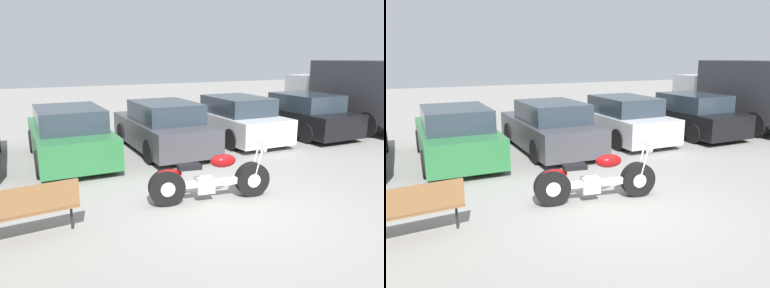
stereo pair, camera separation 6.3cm
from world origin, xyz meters
TOP-DOWN VIEW (x-y plane):
  - ground_plane at (0.00, 0.00)m, footprint 60.00×60.00m
  - motorcycle at (-0.26, 0.57)m, footprint 2.40×0.81m
  - parked_car_green at (-2.24, 4.69)m, footprint 1.88×4.23m
  - parked_car_dark_grey at (0.40, 4.69)m, footprint 1.88×4.23m
  - parked_car_silver at (3.04, 5.00)m, footprint 1.88×4.23m
  - parked_car_black at (5.69, 4.75)m, footprint 1.88×4.23m
  - delivery_truck at (8.42, 4.58)m, footprint 2.31×5.95m
  - park_bench at (-3.50, 0.31)m, footprint 1.60×0.54m

SIDE VIEW (x-z plane):
  - ground_plane at x=0.00m, z-range 0.00..0.00m
  - motorcycle at x=-0.26m, z-range -0.11..0.95m
  - park_bench at x=-3.50m, z-range 0.10..0.99m
  - parked_car_green at x=-2.24m, z-range -0.05..1.39m
  - parked_car_dark_grey at x=0.40m, z-range -0.05..1.39m
  - parked_car_silver at x=3.04m, z-range -0.05..1.39m
  - parked_car_black at x=5.69m, z-range -0.05..1.39m
  - delivery_truck at x=8.42m, z-range 0.14..2.69m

